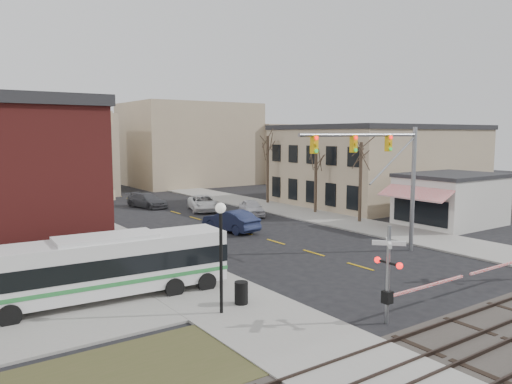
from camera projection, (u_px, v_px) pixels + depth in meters
ground at (388, 275)px, 26.91m from camera, size 160.00×160.00×0.00m
sidewalk_west at (96, 233)px, 37.80m from camera, size 5.00×60.00×0.12m
sidewalk_east at (291, 211)px, 48.60m from camera, size 5.00×60.00×0.12m
tan_building at (380, 164)px, 55.21m from camera, size 20.30×15.30×8.50m
awning_shop at (451, 199)px, 41.44m from camera, size 9.74×6.20×4.30m
tree_east_a at (360, 182)px, 42.25m from camera, size 0.28×0.28×6.75m
tree_east_b at (316, 179)px, 47.33m from camera, size 0.28×0.28×6.30m
tree_east_c at (268, 169)px, 53.91m from camera, size 0.28×0.28×7.20m
transit_bus at (107, 266)px, 22.58m from camera, size 11.22×3.11×2.86m
traffic_signal_mast at (386, 164)px, 30.36m from camera, size 9.71×0.30×8.00m
rr_crossing_west at (395, 274)px, 20.00m from camera, size 5.60×1.36×4.00m
street_lamp at (221, 235)px, 20.49m from camera, size 0.44×0.44×4.66m
trash_bin at (241, 293)px, 21.93m from camera, size 0.60×0.60×0.99m
car_a at (252, 208)px, 46.20m from camera, size 3.11×4.64×1.47m
car_b at (231, 221)px, 38.80m from camera, size 2.55×5.29×1.67m
car_c at (203, 203)px, 49.16m from camera, size 4.15×5.97×1.51m
car_d at (147, 201)px, 51.29m from camera, size 3.31×5.41×1.46m
pedestrian_near at (183, 265)px, 25.30m from camera, size 0.44×0.63×1.67m
pedestrian_far at (145, 254)px, 27.84m from camera, size 0.94×0.85×1.59m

